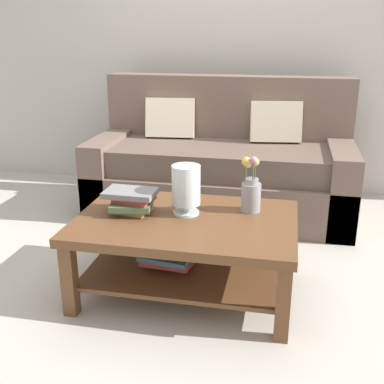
{
  "coord_description": "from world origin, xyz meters",
  "views": [
    {
      "loc": [
        0.52,
        -2.7,
        1.43
      ],
      "look_at": [
        0.0,
        -0.22,
        0.55
      ],
      "focal_mm": 44.37,
      "sensor_mm": 36.0,
      "label": 1
    }
  ],
  "objects_px": {
    "book_stack_main": "(132,200)",
    "glass_hurricane_vase": "(186,187)",
    "flower_pitcher": "(251,189)",
    "coffee_table": "(185,239)",
    "couch": "(222,167)"
  },
  "relations": [
    {
      "from": "couch",
      "to": "book_stack_main",
      "type": "relative_size",
      "value": 7.16
    },
    {
      "from": "coffee_table",
      "to": "flower_pitcher",
      "type": "bearing_deg",
      "value": 28.22
    },
    {
      "from": "glass_hurricane_vase",
      "to": "flower_pitcher",
      "type": "bearing_deg",
      "value": 18.17
    },
    {
      "from": "couch",
      "to": "book_stack_main",
      "type": "xyz_separation_m",
      "value": [
        -0.32,
        -1.29,
        0.15
      ]
    },
    {
      "from": "coffee_table",
      "to": "book_stack_main",
      "type": "relative_size",
      "value": 4.21
    },
    {
      "from": "coffee_table",
      "to": "flower_pitcher",
      "type": "height_order",
      "value": "flower_pitcher"
    },
    {
      "from": "couch",
      "to": "flower_pitcher",
      "type": "bearing_deg",
      "value": -74.01
    },
    {
      "from": "coffee_table",
      "to": "flower_pitcher",
      "type": "xyz_separation_m",
      "value": [
        0.34,
        0.18,
        0.25
      ]
    },
    {
      "from": "flower_pitcher",
      "to": "glass_hurricane_vase",
      "type": "bearing_deg",
      "value": -161.83
    },
    {
      "from": "coffee_table",
      "to": "glass_hurricane_vase",
      "type": "xyz_separation_m",
      "value": [
        -0.01,
        0.07,
        0.28
      ]
    },
    {
      "from": "book_stack_main",
      "to": "glass_hurricane_vase",
      "type": "distance_m",
      "value": 0.32
    },
    {
      "from": "flower_pitcher",
      "to": "coffee_table",
      "type": "bearing_deg",
      "value": -151.78
    },
    {
      "from": "couch",
      "to": "flower_pitcher",
      "type": "height_order",
      "value": "couch"
    },
    {
      "from": "coffee_table",
      "to": "book_stack_main",
      "type": "distance_m",
      "value": 0.37
    },
    {
      "from": "glass_hurricane_vase",
      "to": "flower_pitcher",
      "type": "xyz_separation_m",
      "value": [
        0.35,
        0.11,
        -0.03
      ]
    }
  ]
}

